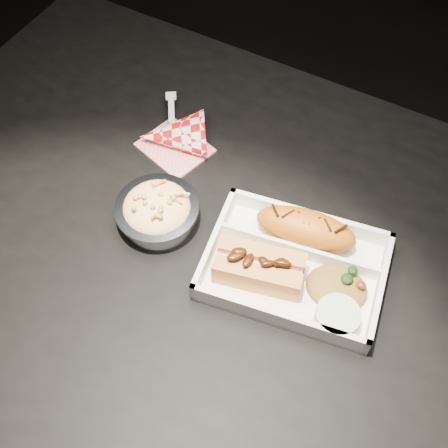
{
  "coord_description": "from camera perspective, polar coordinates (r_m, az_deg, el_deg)",
  "views": [
    {
      "loc": [
        0.21,
        -0.39,
        1.47
      ],
      "look_at": [
        -0.0,
        -0.01,
        0.81
      ],
      "focal_mm": 45.0,
      "sensor_mm": 36.0,
      "label": 1
    }
  ],
  "objects": [
    {
      "name": "food_tray",
      "position": [
        0.81,
        7.12,
        -4.46
      ],
      "size": [
        0.28,
        0.22,
        0.04
      ],
      "rotation": [
        0.0,
        0.0,
        0.17
      ],
      "color": "white",
      "rests_on": "dining_table"
    },
    {
      "name": "dining_table",
      "position": [
        0.92,
        0.31,
        -4.84
      ],
      "size": [
        1.2,
        0.8,
        0.75
      ],
      "color": "black",
      "rests_on": "ground"
    },
    {
      "name": "fried_pastry",
      "position": [
        0.82,
        8.3,
        -0.47
      ],
      "size": [
        0.16,
        0.08,
        0.05
      ],
      "primitive_type": "ellipsoid",
      "rotation": [
        0.0,
        0.0,
        0.17
      ],
      "color": "#BF6113",
      "rests_on": "food_tray"
    },
    {
      "name": "fried_rice_mound",
      "position": [
        0.8,
        11.51,
        -5.99
      ],
      "size": [
        0.1,
        0.09,
        0.03
      ],
      "primitive_type": "ellipsoid",
      "rotation": [
        0.0,
        0.0,
        0.17
      ],
      "color": "olive",
      "rests_on": "food_tray"
    },
    {
      "name": "hotdog",
      "position": [
        0.78,
        3.61,
        -4.34
      ],
      "size": [
        0.13,
        0.09,
        0.06
      ],
      "rotation": [
        0.0,
        0.0,
        0.24
      ],
      "color": "#D98D4A",
      "rests_on": "food_tray"
    },
    {
      "name": "cupcake_liner",
      "position": [
        0.77,
        11.39,
        -9.35
      ],
      "size": [
        0.06,
        0.06,
        0.03
      ],
      "primitive_type": "cylinder",
      "color": "#B8D9A4",
      "rests_on": "food_tray"
    },
    {
      "name": "floor",
      "position": [
        1.56,
        0.19,
        -17.09
      ],
      "size": [
        4.0,
        4.0,
        0.05
      ],
      "primitive_type": "cube",
      "color": "black",
      "rests_on": "ground"
    },
    {
      "name": "napkin_fork",
      "position": [
        0.95,
        -5.27,
        8.93
      ],
      "size": [
        0.15,
        0.16,
        0.1
      ],
      "rotation": [
        0.0,
        0.0,
        -0.99
      ],
      "color": "red",
      "rests_on": "dining_table"
    },
    {
      "name": "foil_coleslaw_cup",
      "position": [
        0.84,
        -6.8,
        1.39
      ],
      "size": [
        0.13,
        0.13,
        0.06
      ],
      "color": "silver",
      "rests_on": "dining_table"
    }
  ]
}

